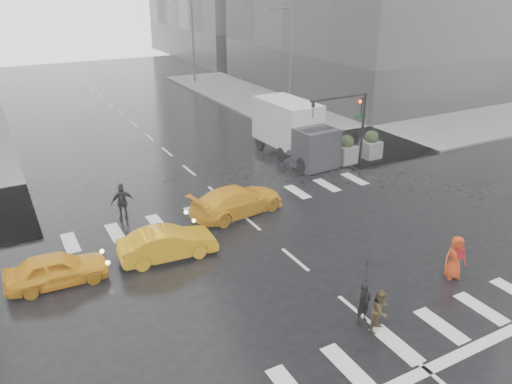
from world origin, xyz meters
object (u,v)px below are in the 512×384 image
taxi_mid (168,243)px  traffic_signal_pole (351,115)px  taxi_front (57,269)px  pedestrian_orange (455,257)px  box_truck (295,129)px  pedestrian_brown (380,310)px

taxi_mid → traffic_signal_pole: bearing=-64.7°
traffic_signal_pole → taxi_front: traffic_signal_pole is taller
pedestrian_orange → box_truck: 15.28m
taxi_mid → taxi_front: bearing=92.0°
box_truck → traffic_signal_pole: bearing=-57.7°
pedestrian_orange → taxi_front: 15.30m
taxi_front → box_truck: (15.90, 8.14, 1.26)m
pedestrian_orange → box_truck: (2.26, 15.07, 1.00)m
pedestrian_brown → pedestrian_orange: size_ratio=0.86×
pedestrian_orange → taxi_mid: size_ratio=0.44×
taxi_front → pedestrian_brown: bearing=-129.2°
taxi_front → taxi_mid: bearing=-89.4°
pedestrian_orange → taxi_front: bearing=176.9°
pedestrian_orange → pedestrian_brown: bearing=-143.5°
pedestrian_brown → box_truck: (6.95, 16.13, 1.13)m
taxi_front → taxi_mid: taxi_mid is taller
traffic_signal_pole → pedestrian_orange: size_ratio=2.53×
traffic_signal_pole → taxi_mid: (-13.59, -5.30, -2.55)m
pedestrian_orange → box_truck: bearing=105.4°
taxi_mid → box_truck: bearing=-50.3°
traffic_signal_pole → pedestrian_brown: size_ratio=2.94×
traffic_signal_pole → taxi_front: size_ratio=1.20×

